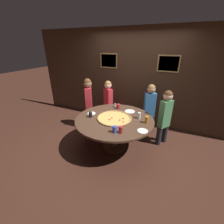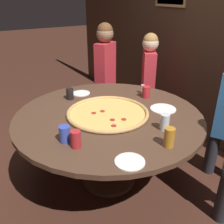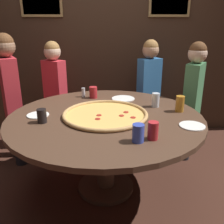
% 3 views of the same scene
% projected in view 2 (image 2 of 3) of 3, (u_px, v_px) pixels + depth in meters
% --- Properties ---
extents(ground_plane, '(24.00, 24.00, 0.00)m').
position_uv_depth(ground_plane, '(109.00, 179.00, 2.53)').
color(ground_plane, '#422319').
extents(back_wall, '(6.40, 0.08, 2.60)m').
position_uv_depth(back_wall, '(223.00, 35.00, 2.65)').
color(back_wall, '#3D281C').
rests_on(back_wall, ground_plane).
extents(dining_table, '(1.66, 1.66, 0.74)m').
position_uv_depth(dining_table, '(109.00, 126.00, 2.26)').
color(dining_table, '#4C3323').
rests_on(dining_table, ground_plane).
extents(giant_pizza, '(0.73, 0.73, 0.03)m').
position_uv_depth(giant_pizza, '(108.00, 113.00, 2.20)').
color(giant_pizza, '#EAB75B').
rests_on(giant_pizza, dining_table).
extents(drink_cup_front_edge, '(0.07, 0.07, 0.14)m').
position_uv_depth(drink_cup_front_edge, '(169.00, 137.00, 1.72)').
color(drink_cup_front_edge, '#BC7A23').
rests_on(drink_cup_front_edge, dining_table).
extents(drink_cup_centre_back, '(0.08, 0.08, 0.12)m').
position_uv_depth(drink_cup_centre_back, '(65.00, 134.00, 1.78)').
color(drink_cup_centre_back, '#384CB7').
rests_on(drink_cup_centre_back, dining_table).
extents(drink_cup_near_left, '(0.07, 0.07, 0.11)m').
position_uv_depth(drink_cup_near_left, '(70.00, 94.00, 2.50)').
color(drink_cup_near_left, black).
rests_on(drink_cup_near_left, dining_table).
extents(drink_cup_by_shaker, '(0.07, 0.07, 0.13)m').
position_uv_depth(drink_cup_by_shaker, '(165.00, 122.00, 1.93)').
color(drink_cup_by_shaker, silver).
rests_on(drink_cup_by_shaker, dining_table).
extents(drink_cup_near_right, '(0.07, 0.07, 0.13)m').
position_uv_depth(drink_cup_near_right, '(76.00, 139.00, 1.71)').
color(drink_cup_near_right, '#B22328').
rests_on(drink_cup_near_right, dining_table).
extents(drink_cup_beside_pizza, '(0.08, 0.08, 0.12)m').
position_uv_depth(drink_cup_beside_pizza, '(146.00, 92.00, 2.53)').
color(drink_cup_beside_pizza, '#B22328').
rests_on(drink_cup_beside_pizza, dining_table).
extents(white_plate_far_back, '(0.19, 0.19, 0.01)m').
position_uv_depth(white_plate_far_back, '(81.00, 93.00, 2.65)').
color(white_plate_far_back, white).
rests_on(white_plate_far_back, dining_table).
extents(white_plate_right_side, '(0.20, 0.20, 0.01)m').
position_uv_depth(white_plate_right_side, '(130.00, 162.00, 1.58)').
color(white_plate_right_side, white).
rests_on(white_plate_right_side, dining_table).
extents(white_plate_beside_cup, '(0.24, 0.24, 0.01)m').
position_uv_depth(white_plate_beside_cup, '(163.00, 109.00, 2.30)').
color(white_plate_beside_cup, white).
rests_on(white_plate_beside_cup, dining_table).
extents(condiment_shaker, '(0.04, 0.04, 0.10)m').
position_uv_depth(condiment_shaker, '(142.00, 89.00, 2.64)').
color(condiment_shaker, silver).
rests_on(condiment_shaker, dining_table).
extents(diner_far_right, '(0.28, 0.36, 1.39)m').
position_uv_depth(diner_far_right, '(105.00, 72.00, 3.22)').
color(diner_far_right, '#232328').
rests_on(diner_far_right, ground_plane).
extents(diner_far_left, '(0.33, 0.27, 1.29)m').
position_uv_depth(diner_far_left, '(148.00, 79.00, 3.14)').
color(diner_far_left, '#232328').
rests_on(diner_far_left, ground_plane).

